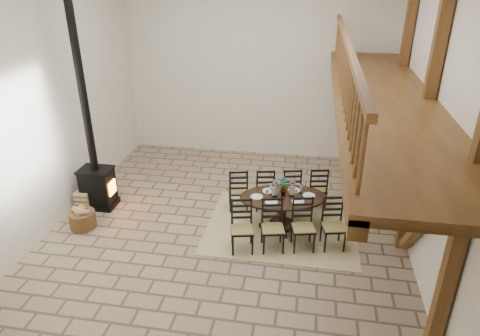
% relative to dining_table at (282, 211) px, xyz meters
% --- Properties ---
extents(ground, '(8.00, 8.00, 0.00)m').
position_rel_dining_table_xyz_m(ground, '(-1.09, -0.28, -0.36)').
color(ground, gray).
rests_on(ground, ground).
extents(room_shell, '(7.02, 8.02, 5.01)m').
position_rel_dining_table_xyz_m(room_shell, '(0.10, -0.28, 2.65)').
color(room_shell, white).
rests_on(room_shell, ground).
extents(rug, '(3.00, 2.50, 0.02)m').
position_rel_dining_table_xyz_m(rug, '(0.00, -0.00, -0.35)').
color(rug, tan).
rests_on(rug, ground).
extents(dining_table, '(2.49, 2.33, 1.11)m').
position_rel_dining_table_xyz_m(dining_table, '(0.00, 0.00, 0.00)').
color(dining_table, black).
rests_on(dining_table, ground).
extents(wood_stove, '(0.71, 0.54, 5.00)m').
position_rel_dining_table_xyz_m(wood_stove, '(-4.05, 0.15, 0.75)').
color(wood_stove, black).
rests_on(wood_stove, ground).
extents(log_basket, '(0.52, 0.52, 0.43)m').
position_rel_dining_table_xyz_m(log_basket, '(-4.00, -0.71, -0.17)').
color(log_basket, brown).
rests_on(log_basket, ground).
extents(log_stack, '(0.33, 0.45, 0.43)m').
position_rel_dining_table_xyz_m(log_stack, '(-4.33, 0.04, -0.15)').
color(log_stack, tan).
rests_on(log_stack, ground).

